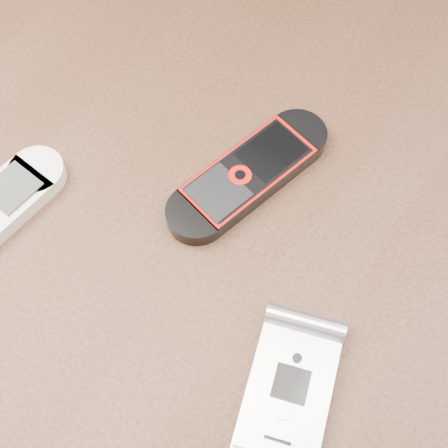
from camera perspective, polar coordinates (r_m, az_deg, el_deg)
ground at (r=1.20m, az=-0.21°, el=-17.20°), size 4.00×4.00×0.00m
table at (r=0.58m, az=-0.41°, el=-5.12°), size 1.20×0.80×0.75m
nokia_black_red at (r=0.50m, az=2.29°, el=4.62°), size 0.09×0.17×0.02m
motorola_razr at (r=0.43m, az=5.96°, el=-14.91°), size 0.09×0.12×0.02m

